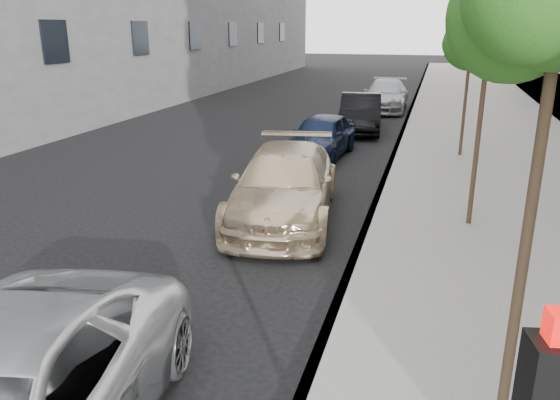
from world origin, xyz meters
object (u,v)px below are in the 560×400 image
at_px(tree_far, 473,34).
at_px(sedan_black, 361,113).
at_px(suv, 285,184).
at_px(sedan_rear, 386,95).
at_px(tree_mid, 492,27).
at_px(sedan_blue, 321,136).

xyz_separation_m(tree_far, sedan_black, (-3.74, 3.94, -3.08)).
bearing_deg(suv, sedan_black, 81.06).
height_order(sedan_black, sedan_rear, sedan_rear).
relative_size(tree_mid, sedan_black, 1.07).
bearing_deg(suv, sedan_blue, 86.04).
bearing_deg(tree_far, suv, -119.81).
bearing_deg(sedan_blue, suv, -81.74).
xyz_separation_m(sedan_black, sedan_rear, (0.42, 5.99, 0.00)).
bearing_deg(sedan_black, suv, -97.37).
xyz_separation_m(tree_mid, tree_far, (0.00, 6.50, -0.22)).
height_order(tree_far, sedan_black, tree_far).
distance_m(tree_far, sedan_rear, 10.91).
bearing_deg(sedan_blue, sedan_black, 87.19).
relative_size(sedan_blue, sedan_rear, 0.79).
height_order(tree_far, sedan_rear, tree_far).
distance_m(tree_mid, sedan_rear, 17.08).
bearing_deg(sedan_rear, sedan_blue, -95.92).
height_order(suv, sedan_black, suv).
height_order(sedan_blue, sedan_rear, sedan_rear).
height_order(tree_mid, sedan_rear, tree_mid).
bearing_deg(suv, tree_mid, -3.34).
distance_m(tree_mid, sedan_black, 11.57).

